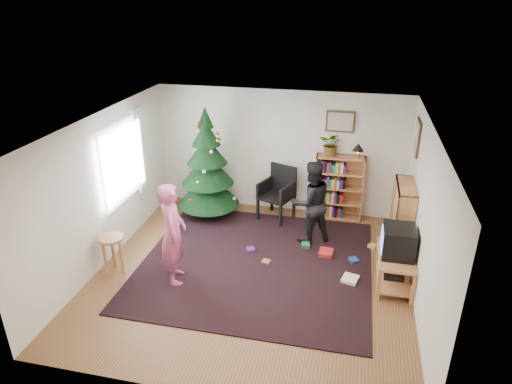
% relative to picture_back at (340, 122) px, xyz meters
% --- Properties ---
extents(floor, '(5.00, 5.00, 0.00)m').
position_rel_picture_back_xyz_m(floor, '(-1.15, -2.48, -1.95)').
color(floor, brown).
rests_on(floor, ground).
extents(ceiling, '(5.00, 5.00, 0.00)m').
position_rel_picture_back_xyz_m(ceiling, '(-1.15, -2.48, 0.55)').
color(ceiling, white).
rests_on(ceiling, wall_back).
extents(wall_back, '(5.00, 0.02, 2.50)m').
position_rel_picture_back_xyz_m(wall_back, '(-1.15, 0.02, -0.70)').
color(wall_back, silver).
rests_on(wall_back, floor).
extents(wall_front, '(5.00, 0.02, 2.50)m').
position_rel_picture_back_xyz_m(wall_front, '(-1.15, -4.97, -0.70)').
color(wall_front, silver).
rests_on(wall_front, floor).
extents(wall_left, '(0.02, 5.00, 2.50)m').
position_rel_picture_back_xyz_m(wall_left, '(-3.65, -2.48, -0.70)').
color(wall_left, silver).
rests_on(wall_left, floor).
extents(wall_right, '(0.02, 5.00, 2.50)m').
position_rel_picture_back_xyz_m(wall_right, '(1.35, -2.48, -0.70)').
color(wall_right, silver).
rests_on(wall_right, floor).
extents(rug, '(3.80, 3.60, 0.02)m').
position_rel_picture_back_xyz_m(rug, '(-1.15, -2.17, -1.94)').
color(rug, black).
rests_on(rug, floor).
extents(window_pane, '(0.04, 1.20, 1.40)m').
position_rel_picture_back_xyz_m(window_pane, '(-3.62, -1.88, -0.45)').
color(window_pane, silver).
rests_on(window_pane, wall_left).
extents(curtain, '(0.06, 0.35, 1.60)m').
position_rel_picture_back_xyz_m(curtain, '(-3.58, -1.18, -0.45)').
color(curtain, silver).
rests_on(curtain, wall_left).
extents(picture_back, '(0.55, 0.03, 0.42)m').
position_rel_picture_back_xyz_m(picture_back, '(0.00, 0.00, 0.00)').
color(picture_back, '#4C3319').
rests_on(picture_back, wall_back).
extents(picture_right, '(0.03, 0.50, 0.60)m').
position_rel_picture_back_xyz_m(picture_right, '(1.33, -0.73, 0.00)').
color(picture_right, '#4C3319').
rests_on(picture_right, wall_right).
extents(christmas_tree, '(1.23, 1.23, 2.24)m').
position_rel_picture_back_xyz_m(christmas_tree, '(-2.50, -0.57, -1.02)').
color(christmas_tree, '#3F2816').
rests_on(christmas_tree, rug).
extents(bookshelf_back, '(0.95, 0.30, 1.30)m').
position_rel_picture_back_xyz_m(bookshelf_back, '(0.07, -0.14, -1.29)').
color(bookshelf_back, '#C28045').
rests_on(bookshelf_back, floor).
extents(bookshelf_right, '(0.30, 0.95, 1.30)m').
position_rel_picture_back_xyz_m(bookshelf_right, '(1.19, -1.31, -1.29)').
color(bookshelf_right, '#C28045').
rests_on(bookshelf_right, floor).
extents(tv_stand, '(0.54, 0.98, 0.55)m').
position_rel_picture_back_xyz_m(tv_stand, '(1.07, -2.28, -1.62)').
color(tv_stand, '#C28045').
rests_on(tv_stand, floor).
extents(crt_tv, '(0.49, 0.52, 0.46)m').
position_rel_picture_back_xyz_m(crt_tv, '(1.07, -2.28, -1.17)').
color(crt_tv, black).
rests_on(crt_tv, tv_stand).
extents(armchair, '(0.76, 0.78, 1.07)m').
position_rel_picture_back_xyz_m(armchair, '(-1.12, -0.35, -1.37)').
color(armchair, black).
rests_on(armchair, rug).
extents(stool, '(0.40, 0.40, 0.66)m').
position_rel_picture_back_xyz_m(stool, '(-3.35, -2.93, -1.44)').
color(stool, '#C28045').
rests_on(stool, floor).
extents(person_standing, '(0.58, 0.70, 1.66)m').
position_rel_picture_back_xyz_m(person_standing, '(-2.29, -2.89, -1.12)').
color(person_standing, '#BB4B75').
rests_on(person_standing, rug).
extents(person_by_chair, '(0.95, 0.90, 1.56)m').
position_rel_picture_back_xyz_m(person_by_chair, '(-0.37, -1.22, -1.17)').
color(person_by_chair, black).
rests_on(person_by_chair, rug).
extents(potted_plant, '(0.53, 0.49, 0.48)m').
position_rel_picture_back_xyz_m(potted_plant, '(-0.13, -0.14, -0.41)').
color(potted_plant, gray).
rests_on(potted_plant, bookshelf_back).
extents(table_lamp, '(0.21, 0.21, 0.29)m').
position_rel_picture_back_xyz_m(table_lamp, '(0.37, -0.14, -0.46)').
color(table_lamp, '#A57F33').
rests_on(table_lamp, bookshelf_back).
extents(floor_clutter, '(2.30, 1.31, 0.08)m').
position_rel_picture_back_xyz_m(floor_clutter, '(-0.16, -1.78, -1.91)').
color(floor_clutter, '#A51E19').
rests_on(floor_clutter, rug).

